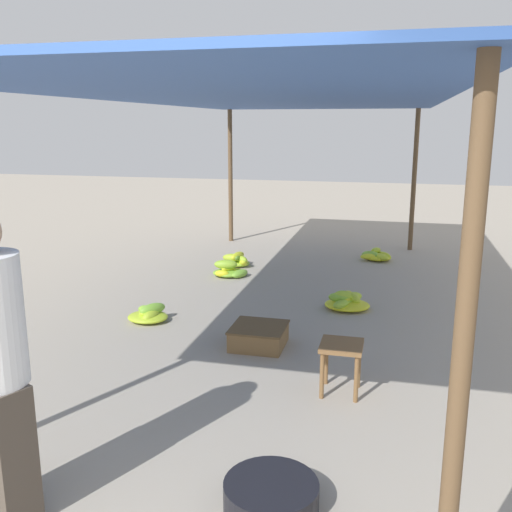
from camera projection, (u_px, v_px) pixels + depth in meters
The scene contains 12 objects.
canopy_post_front_right at pixel (460, 375), 2.22m from camera, with size 0.08×0.08×2.41m, color brown.
canopy_post_back_left at pixel (230, 177), 10.51m from camera, with size 0.08×0.08×2.41m, color brown.
canopy_post_back_right at pixel (414, 181), 9.75m from camera, with size 0.08×0.08×2.41m, color brown.
canopy_tarp at pixel (271, 98), 6.09m from camera, with size 3.67×8.36×0.04m, color #33569E.
stool at pixel (341, 353), 4.62m from camera, with size 0.34×0.34×0.43m.
basin_black at pixel (271, 495), 3.27m from camera, with size 0.55×0.55×0.16m.
banana_pile_left_0 at pixel (230, 271), 8.23m from camera, with size 0.54×0.41×0.26m.
banana_pile_left_1 at pixel (238, 260), 8.80m from camera, with size 0.43×0.39×0.24m.
banana_pile_left_2 at pixel (149, 314), 6.40m from camera, with size 0.46×0.48×0.20m.
banana_pile_right_0 at pixel (347, 301), 6.82m from camera, with size 0.54×0.60×0.23m.
banana_pile_right_1 at pixel (376, 256), 9.22m from camera, with size 0.54×0.51×0.20m.
crate_near at pixel (259, 336), 5.65m from camera, with size 0.53×0.53×0.21m.
Camera 1 is at (1.36, -1.88, 2.16)m, focal length 40.00 mm.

